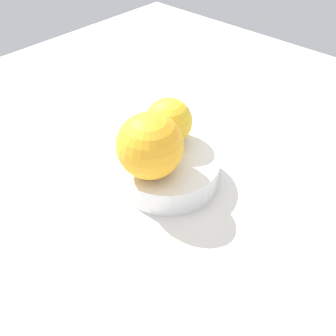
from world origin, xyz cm
name	(u,v)px	position (x,y,z in cm)	size (l,w,h in cm)	color
ground_plane	(168,185)	(0.00, 0.00, -1.00)	(110.00, 110.00, 2.00)	silver
fruit_bowl	(168,171)	(0.00, 0.00, 1.80)	(14.31, 14.31, 3.80)	white
orange_in_bowl_0	(148,145)	(-3.39, 0.35, 8.15)	(8.69, 8.69, 8.69)	#F9A823
orange_in_bowl_1	(169,122)	(3.26, 2.87, 7.19)	(6.78, 6.78, 6.78)	yellow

